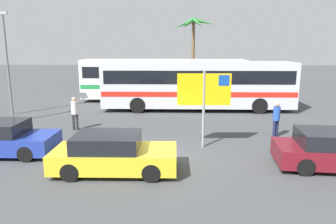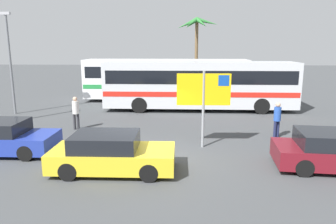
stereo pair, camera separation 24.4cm
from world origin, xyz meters
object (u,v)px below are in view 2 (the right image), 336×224
object	(u,v)px
car_maroon	(336,151)
pedestrian_near_sign	(277,117)
car_blue	(3,138)
pedestrian_crossing_lot	(76,110)
car_yellow	(111,153)
bus_rear_coach	(166,78)
bus_front_coach	(199,83)
ferry_sign	(205,93)

from	to	relation	value
car_maroon	pedestrian_near_sign	xyz separation A→B (m)	(-0.92, 3.76, 0.35)
car_blue	pedestrian_near_sign	bearing A→B (deg)	13.27
car_maroon	pedestrian_crossing_lot	xyz separation A→B (m)	(-10.69, 4.82, 0.36)
car_maroon	car_yellow	xyz separation A→B (m)	(-7.68, -0.57, -0.00)
pedestrian_near_sign	bus_rear_coach	bearing A→B (deg)	-178.90
bus_front_coach	bus_rear_coach	size ratio (longest dim) A/B	1.00
bus_front_coach	pedestrian_near_sign	xyz separation A→B (m)	(3.26, -6.47, -0.80)
pedestrian_crossing_lot	pedestrian_near_sign	world-z (taller)	pedestrian_crossing_lot
bus_front_coach	ferry_sign	world-z (taller)	ferry_sign
car_blue	pedestrian_crossing_lot	world-z (taller)	pedestrian_crossing_lot
bus_front_coach	pedestrian_near_sign	distance (m)	7.29
car_maroon	pedestrian_near_sign	distance (m)	3.89
car_yellow	ferry_sign	bearing A→B (deg)	39.81
bus_front_coach	car_blue	size ratio (longest dim) A/B	3.12
bus_rear_coach	pedestrian_near_sign	bearing A→B (deg)	-60.54
bus_rear_coach	pedestrian_crossing_lot	xyz separation A→B (m)	(-4.13, -8.93, -0.79)
car_maroon	car_blue	world-z (taller)	same
car_yellow	pedestrian_near_sign	size ratio (longest dim) A/B	2.48
car_maroon	pedestrian_crossing_lot	bearing A→B (deg)	160.88
car_yellow	pedestrian_crossing_lot	xyz separation A→B (m)	(-3.01, 5.39, 0.36)
bus_front_coach	car_yellow	size ratio (longest dim) A/B	2.99
ferry_sign	car_blue	size ratio (longest dim) A/B	0.81
pedestrian_crossing_lot	pedestrian_near_sign	bearing A→B (deg)	-103.87
car_yellow	pedestrian_crossing_lot	distance (m)	6.18
car_blue	pedestrian_crossing_lot	xyz separation A→B (m)	(1.68, 3.74, 0.36)
bus_rear_coach	pedestrian_near_sign	distance (m)	11.50
bus_rear_coach	car_maroon	size ratio (longest dim) A/B	2.87
bus_rear_coach	car_maroon	bearing A→B (deg)	-64.48
bus_front_coach	pedestrian_near_sign	world-z (taller)	bus_front_coach
bus_front_coach	car_blue	xyz separation A→B (m)	(-8.19, -9.15, -1.15)
car_blue	car_yellow	bearing A→B (deg)	-19.25
car_maroon	car_yellow	bearing A→B (deg)	-170.63
ferry_sign	car_yellow	world-z (taller)	ferry_sign
car_blue	ferry_sign	bearing A→B (deg)	8.32
bus_rear_coach	car_maroon	world-z (taller)	bus_rear_coach
bus_rear_coach	car_blue	distance (m)	13.98
bus_rear_coach	car_maroon	distance (m)	15.28
bus_front_coach	bus_rear_coach	distance (m)	4.25
pedestrian_crossing_lot	car_blue	bearing A→B (deg)	148.10
pedestrian_crossing_lot	pedestrian_near_sign	xyz separation A→B (m)	(9.77, -1.06, -0.01)
bus_rear_coach	car_yellow	distance (m)	14.41
bus_front_coach	pedestrian_crossing_lot	xyz separation A→B (m)	(-6.51, -5.41, -0.79)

